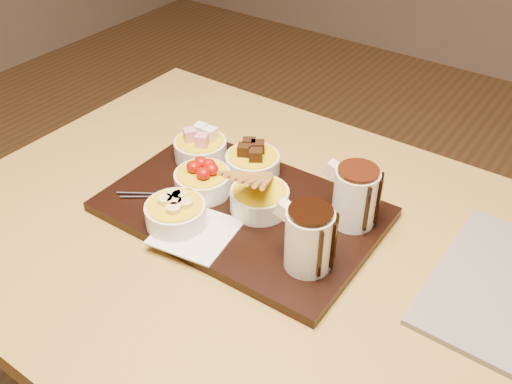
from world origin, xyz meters
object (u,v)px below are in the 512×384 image
Objects in this scene: bowl_strawberries at (203,182)px; pitcher_milk_chocolate at (355,198)px; pitcher_dark_chocolate at (309,240)px; dining_table at (286,289)px; serving_board at (242,209)px.

pitcher_milk_chocolate is (0.25, 0.08, 0.03)m from bowl_strawberries.
bowl_strawberries is at bearing 167.35° from pitcher_dark_chocolate.
dining_table is at bearing -5.38° from bowl_strawberries.
bowl_strawberries is 0.25m from pitcher_dark_chocolate.
pitcher_milk_chocolate reaches higher than bowl_strawberries.
pitcher_milk_chocolate is at bearing 17.24° from bowl_strawberries.
pitcher_milk_chocolate is (0.17, 0.07, 0.06)m from serving_board.
pitcher_dark_chocolate is (0.17, -0.06, 0.06)m from serving_board.
bowl_strawberries is 1.02× the size of pitcher_dark_chocolate.
pitcher_milk_chocolate is at bearing 85.60° from pitcher_dark_chocolate.
dining_table is 12.20× the size of pitcher_dark_chocolate.
pitcher_milk_chocolate is at bearing 21.80° from serving_board.
serving_board reaches higher than dining_table.
serving_board is 0.20m from pitcher_milk_chocolate.
dining_table is 2.61× the size of serving_board.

